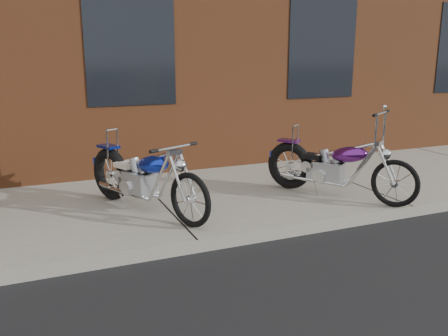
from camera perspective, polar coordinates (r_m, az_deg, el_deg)
name	(u,v)px	position (r m, az deg, el deg)	size (l,w,h in m)	color
ground	(198,253)	(5.21, -3.17, -10.18)	(120.00, 120.00, 0.00)	black
sidewalk	(161,206)	(6.53, -7.62, -4.59)	(22.00, 3.00, 0.15)	gray
chopper_purple	(335,169)	(6.74, 13.21, -0.10)	(1.26, 1.90, 1.23)	black
chopper_blue	(144,180)	(6.03, -9.61, -1.44)	(1.04, 2.08, 0.98)	black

